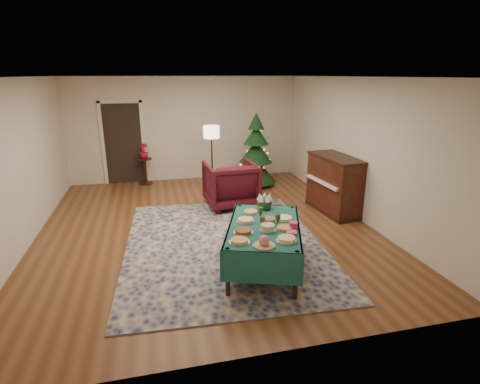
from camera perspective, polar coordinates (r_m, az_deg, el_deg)
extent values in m
plane|color=#593319|center=(7.12, -5.15, -5.21)|extent=(7.00, 7.00, 0.00)
plane|color=white|center=(6.57, -5.82, 17.07)|extent=(7.00, 7.00, 0.00)
plane|color=beige|center=(10.14, -8.35, 9.45)|extent=(6.00, 0.00, 6.00)
plane|color=beige|center=(3.43, 3.02, -6.40)|extent=(6.00, 0.00, 6.00)
plane|color=beige|center=(6.98, -30.70, 3.54)|extent=(0.00, 7.00, 7.00)
plane|color=beige|center=(7.72, 17.30, 6.34)|extent=(0.00, 7.00, 7.00)
cube|color=black|center=(10.16, -17.34, 6.97)|extent=(0.92, 0.02, 2.04)
cube|color=silver|center=(10.19, -20.17, 6.90)|extent=(0.08, 0.04, 2.14)
cube|color=silver|center=(10.13, -14.52, 7.34)|extent=(0.08, 0.04, 2.14)
cube|color=silver|center=(10.03, -17.91, 13.03)|extent=(1.08, 0.04, 0.08)
cube|color=#141F4C|center=(6.38, -2.52, -7.86)|extent=(3.43, 4.37, 0.02)
cylinder|color=black|center=(4.84, -1.89, -12.22)|extent=(0.06, 0.06, 0.68)
cylinder|color=black|center=(6.26, -0.04, -5.05)|extent=(0.06, 0.06, 0.68)
cylinder|color=black|center=(4.82, 8.51, -12.58)|extent=(0.06, 0.06, 0.68)
cylinder|color=black|center=(6.24, 7.84, -5.29)|extent=(0.06, 0.06, 0.68)
cube|color=#164D50|center=(5.38, 3.70, -5.24)|extent=(1.51, 1.96, 0.04)
cube|color=#164D50|center=(6.24, 3.93, -3.87)|extent=(0.98, 0.36, 0.43)
cube|color=#164D50|center=(4.69, 3.29, -11.49)|extent=(0.98, 0.36, 0.43)
cube|color=#164D50|center=(5.47, 8.86, -7.28)|extent=(0.60, 1.67, 0.43)
cube|color=#164D50|center=(5.49, -1.51, -6.95)|extent=(0.60, 1.67, 0.43)
cylinder|color=silver|center=(4.84, -0.10, -7.61)|extent=(0.27, 0.27, 0.01)
cylinder|color=tan|center=(4.83, -0.10, -7.38)|extent=(0.23, 0.23, 0.03)
cylinder|color=silver|center=(4.74, 3.69, -8.20)|extent=(0.28, 0.28, 0.01)
sphere|color=#CC727A|center=(4.71, 3.71, -7.39)|extent=(0.14, 0.14, 0.14)
cylinder|color=silver|center=(4.90, 7.09, -7.39)|extent=(0.27, 0.27, 0.01)
cylinder|color=#D8D172|center=(4.89, 7.11, -7.09)|extent=(0.23, 0.23, 0.05)
cylinder|color=silver|center=(5.11, 0.52, -6.16)|extent=(0.27, 0.27, 0.01)
cylinder|color=brown|center=(5.10, 0.52, -5.92)|extent=(0.23, 0.23, 0.04)
cylinder|color=silver|center=(5.19, 4.22, -5.84)|extent=(0.23, 0.23, 0.01)
cylinder|color=tan|center=(5.17, 4.24, -5.36)|extent=(0.19, 0.19, 0.08)
cylinder|color=silver|center=(5.26, 6.79, -5.59)|extent=(0.25, 0.25, 0.01)
cylinder|color=#B2844C|center=(5.25, 6.80, -5.40)|extent=(0.22, 0.22, 0.03)
cylinder|color=silver|center=(5.47, 0.85, -4.52)|extent=(0.27, 0.27, 0.01)
cylinder|color=#D8BF7F|center=(5.46, 0.85, -4.29)|extent=(0.23, 0.23, 0.04)
cylinder|color=silver|center=(5.47, 4.42, -4.57)|extent=(0.22, 0.22, 0.01)
cylinder|color=maroon|center=(5.46, 4.42, -4.25)|extent=(0.19, 0.19, 0.05)
cylinder|color=silver|center=(5.60, 6.71, -4.11)|extent=(0.28, 0.28, 0.01)
cylinder|color=#F2EACC|center=(5.59, 6.72, -3.93)|extent=(0.24, 0.24, 0.03)
cylinder|color=silver|center=(5.81, 1.62, -3.18)|extent=(0.25, 0.25, 0.01)
cylinder|color=tan|center=(5.81, 1.63, -3.00)|extent=(0.21, 0.21, 0.03)
cone|color=#2D471E|center=(5.64, 3.15, -3.48)|extent=(0.06, 0.06, 0.08)
cylinder|color=#2D471E|center=(5.61, 3.16, -2.74)|extent=(0.07, 0.07, 0.08)
cone|color=#2D471E|center=(5.40, 5.78, -4.53)|extent=(0.06, 0.06, 0.08)
cylinder|color=#2D471E|center=(5.37, 5.81, -3.76)|extent=(0.07, 0.07, 0.08)
cone|color=#2D471E|center=(5.28, 3.44, -4.97)|extent=(0.06, 0.06, 0.08)
cylinder|color=#2D471E|center=(5.26, 3.45, -4.19)|extent=(0.07, 0.07, 0.08)
cube|color=#D53B73|center=(5.12, 7.85, -6.16)|extent=(0.17, 0.17, 0.04)
cube|color=#D33A77|center=(5.30, 8.14, -5.00)|extent=(0.14, 0.14, 0.09)
sphere|color=#1E4C1E|center=(5.98, 3.74, -1.75)|extent=(0.24, 0.24, 0.24)
cone|color=white|center=(5.97, 4.51, -0.70)|extent=(0.09, 0.09, 0.11)
cone|color=white|center=(6.02, 3.77, -0.51)|extent=(0.09, 0.09, 0.11)
cone|color=white|center=(5.97, 3.01, -0.66)|extent=(0.09, 0.09, 0.11)
cone|color=white|center=(5.88, 3.28, -0.94)|extent=(0.09, 0.09, 0.11)
cone|color=white|center=(5.88, 4.21, -0.97)|extent=(0.09, 0.09, 0.11)
sphere|color=#B20C0F|center=(6.04, 4.33, -1.19)|extent=(0.06, 0.06, 0.06)
sphere|color=#B20C0F|center=(6.02, 3.00, -1.21)|extent=(0.06, 0.06, 0.06)
sphere|color=#B20C0F|center=(5.89, 3.13, -1.65)|extent=(0.06, 0.06, 0.06)
sphere|color=#B20C0F|center=(5.91, 4.50, -1.63)|extent=(0.06, 0.06, 0.06)
imported|color=#450E17|center=(8.01, -1.44, 1.50)|extent=(1.10, 1.04, 1.07)
cylinder|color=#A57F3F|center=(9.30, -4.19, 0.41)|extent=(0.27, 0.27, 0.03)
cylinder|color=black|center=(9.12, -4.28, 4.65)|extent=(0.04, 0.04, 1.44)
cylinder|color=#FFEABF|center=(8.99, -4.39, 9.12)|extent=(0.38, 0.38, 0.29)
cylinder|color=black|center=(10.08, -14.09, 1.31)|extent=(0.34, 0.34, 0.04)
cylinder|color=black|center=(10.00, -14.23, 3.04)|extent=(0.08, 0.08, 0.63)
cylinder|color=black|center=(9.93, -14.37, 4.91)|extent=(0.38, 0.38, 0.03)
imported|color=#AF0C26|center=(9.90, -14.42, 5.60)|extent=(0.21, 0.38, 0.21)
cylinder|color=black|center=(9.69, 2.37, 1.52)|extent=(0.11, 0.11, 0.15)
cone|color=black|center=(9.60, 2.40, 3.49)|extent=(1.32, 1.32, 0.65)
cone|color=black|center=(9.50, 2.43, 6.20)|extent=(1.08, 1.08, 0.56)
cone|color=black|center=(9.43, 2.47, 8.68)|extent=(0.82, 0.82, 0.46)
cone|color=black|center=(9.38, 2.49, 10.80)|extent=(0.53, 0.53, 0.42)
cube|color=black|center=(8.07, 13.96, -2.61)|extent=(0.70, 1.39, 0.08)
cube|color=black|center=(7.90, 14.25, 1.11)|extent=(0.68, 1.37, 1.09)
cube|color=black|center=(7.76, 14.56, 5.12)|extent=(0.73, 1.41, 0.05)
cube|color=white|center=(7.73, 12.53, 1.47)|extent=(0.22, 1.14, 0.06)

